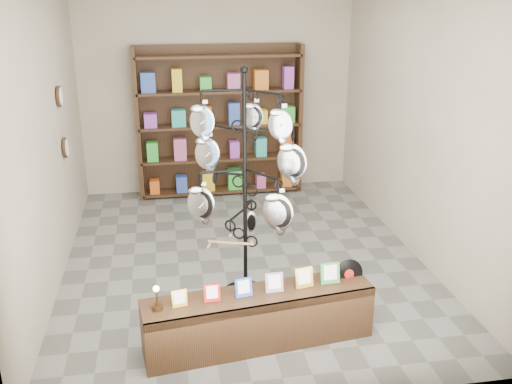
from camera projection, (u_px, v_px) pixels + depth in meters
ground at (243, 258)px, 6.62m from camera, size 5.00×5.00×0.00m
room_envelope at (242, 100)px, 5.99m from camera, size 5.00×5.00×5.00m
display_tree at (245, 170)px, 5.38m from camera, size 1.27×1.27×2.31m
front_shelf at (259, 318)px, 4.96m from camera, size 2.04×0.67×0.71m
back_shelving at (220, 126)px, 8.40m from camera, size 2.42×0.36×2.20m
wall_clocks at (62, 122)px, 6.54m from camera, size 0.03×0.24×0.84m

